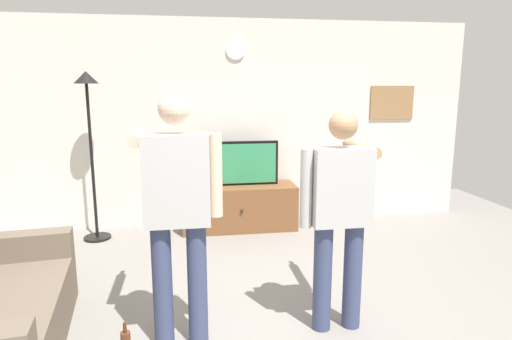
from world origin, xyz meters
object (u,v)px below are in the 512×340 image
(framed_picture, at_px, (392,103))
(person_standing_nearer_lamp, at_px, (177,206))
(television, at_px, (239,163))
(person_standing_nearer_couch, at_px, (340,208))
(floor_lamp, at_px, (89,121))
(wall_clock, at_px, (236,50))
(tv_stand, at_px, (239,207))

(framed_picture, relative_size, person_standing_nearer_lamp, 0.35)
(television, bearing_deg, person_standing_nearer_couch, -79.76)
(floor_lamp, bearing_deg, person_standing_nearer_lamp, -66.23)
(television, height_order, wall_clock, wall_clock)
(wall_clock, relative_size, framed_picture, 0.39)
(tv_stand, relative_size, person_standing_nearer_couch, 0.88)
(framed_picture, xyz_separation_m, person_standing_nearer_lamp, (-2.91, -2.80, -0.59))
(television, xyz_separation_m, person_standing_nearer_couch, (0.46, -2.52, 0.09))
(wall_clock, xyz_separation_m, person_standing_nearer_couch, (0.46, -2.76, -1.35))
(person_standing_nearer_couch, bearing_deg, person_standing_nearer_lamp, -178.57)
(wall_clock, bearing_deg, person_standing_nearer_lamp, -104.59)
(floor_lamp, bearing_deg, tv_stand, 3.93)
(floor_lamp, height_order, person_standing_nearer_couch, floor_lamp)
(tv_stand, height_order, floor_lamp, floor_lamp)
(tv_stand, height_order, person_standing_nearer_lamp, person_standing_nearer_lamp)
(tv_stand, bearing_deg, television, 90.00)
(tv_stand, height_order, person_standing_nearer_couch, person_standing_nearer_couch)
(tv_stand, distance_m, floor_lamp, 2.12)
(television, distance_m, floor_lamp, 1.87)
(wall_clock, relative_size, person_standing_nearer_couch, 0.15)
(television, height_order, person_standing_nearer_couch, person_standing_nearer_couch)
(television, xyz_separation_m, framed_picture, (2.18, 0.25, 0.76))
(television, distance_m, person_standing_nearer_lamp, 2.66)
(television, bearing_deg, tv_stand, -90.00)
(television, relative_size, floor_lamp, 0.51)
(person_standing_nearer_lamp, bearing_deg, tv_stand, 73.80)
(tv_stand, xyz_separation_m, television, (0.00, 0.05, 0.57))
(television, bearing_deg, person_standing_nearer_lamp, -105.92)
(television, bearing_deg, wall_clock, 90.00)
(floor_lamp, bearing_deg, television, 5.42)
(framed_picture, xyz_separation_m, person_standing_nearer_couch, (-1.72, -2.77, -0.67))
(wall_clock, distance_m, floor_lamp, 2.02)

